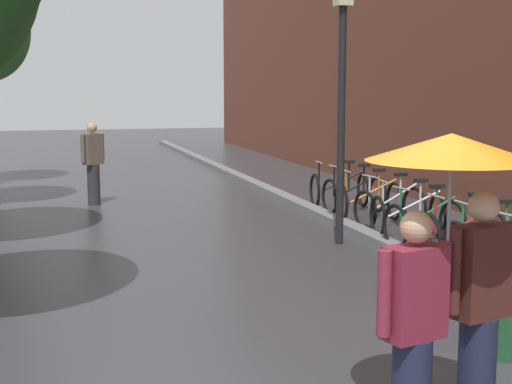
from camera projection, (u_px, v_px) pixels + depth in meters
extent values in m
cube|color=slate|center=(295.00, 202.00, 15.26)|extent=(0.30, 36.00, 0.12)
torus|color=black|center=(500.00, 264.00, 8.67)|extent=(0.12, 0.70, 0.70)
cylinder|color=slate|center=(507.00, 239.00, 8.66)|extent=(0.04, 0.04, 0.58)
cylinder|color=#9E9EA3|center=(508.00, 215.00, 8.62)|extent=(0.06, 0.46, 0.03)
torus|color=black|center=(456.00, 247.00, 9.57)|extent=(0.10, 0.70, 0.70)
cylinder|color=#1E7A38|center=(499.00, 230.00, 9.68)|extent=(0.88, 0.08, 0.43)
cylinder|color=#1E7A38|center=(506.00, 224.00, 9.69)|extent=(0.04, 0.04, 0.55)
cube|color=black|center=(507.00, 201.00, 9.65)|extent=(0.23, 0.11, 0.06)
cylinder|color=#1E7A38|center=(462.00, 225.00, 9.55)|extent=(0.04, 0.04, 0.58)
cylinder|color=#9E9EA3|center=(463.00, 203.00, 9.51)|extent=(0.05, 0.46, 0.03)
torus|color=black|center=(429.00, 237.00, 10.19)|extent=(0.08, 0.70, 0.70)
torus|color=black|center=(494.00, 234.00, 10.44)|extent=(0.08, 0.70, 0.70)
cylinder|color=red|center=(469.00, 221.00, 10.31)|extent=(0.88, 0.06, 0.43)
cylinder|color=red|center=(476.00, 216.00, 10.33)|extent=(0.04, 0.04, 0.55)
cube|color=black|center=(477.00, 194.00, 10.29)|extent=(0.22, 0.11, 0.06)
cylinder|color=red|center=(435.00, 217.00, 10.17)|extent=(0.04, 0.04, 0.58)
cylinder|color=#9E9EA3|center=(436.00, 196.00, 10.13)|extent=(0.04, 0.46, 0.03)
torus|color=black|center=(395.00, 227.00, 10.97)|extent=(0.12, 0.70, 0.70)
torus|color=black|center=(453.00, 223.00, 11.33)|extent=(0.12, 0.70, 0.70)
cylinder|color=#1E7A38|center=(431.00, 211.00, 11.16)|extent=(0.88, 0.11, 0.43)
cylinder|color=#1E7A38|center=(436.00, 206.00, 11.18)|extent=(0.04, 0.04, 0.55)
cube|color=black|center=(437.00, 186.00, 11.14)|extent=(0.23, 0.12, 0.06)
cylinder|color=#1E7A38|center=(401.00, 207.00, 10.96)|extent=(0.04, 0.04, 0.58)
cylinder|color=#9E9EA3|center=(401.00, 188.00, 10.92)|extent=(0.06, 0.46, 0.03)
torus|color=black|center=(378.00, 217.00, 11.81)|extent=(0.14, 0.70, 0.70)
torus|color=black|center=(438.00, 215.00, 11.97)|extent=(0.14, 0.70, 0.70)
cylinder|color=silver|center=(414.00, 204.00, 11.88)|extent=(0.88, 0.14, 0.43)
cylinder|color=silver|center=(420.00, 199.00, 11.89)|extent=(0.04, 0.04, 0.55)
cube|color=black|center=(421.00, 180.00, 11.84)|extent=(0.23, 0.13, 0.06)
cylinder|color=silver|center=(383.00, 199.00, 11.78)|extent=(0.04, 0.04, 0.58)
cylinder|color=#9E9EA3|center=(383.00, 181.00, 11.74)|extent=(0.08, 0.46, 0.03)
torus|color=black|center=(365.00, 210.00, 12.45)|extent=(0.16, 0.70, 0.70)
torus|color=black|center=(414.00, 206.00, 12.87)|extent=(0.16, 0.70, 0.70)
cylinder|color=silver|center=(395.00, 197.00, 12.67)|extent=(0.88, 0.16, 0.43)
cylinder|color=silver|center=(400.00, 192.00, 12.70)|extent=(0.04, 0.04, 0.55)
cube|color=black|center=(401.00, 175.00, 12.66)|extent=(0.23, 0.13, 0.06)
cylinder|color=silver|center=(369.00, 193.00, 12.45)|extent=(0.04, 0.04, 0.58)
cylinder|color=#9E9EA3|center=(370.00, 176.00, 12.41)|extent=(0.09, 0.46, 0.03)
torus|color=black|center=(341.00, 203.00, 13.28)|extent=(0.11, 0.70, 0.70)
torus|color=black|center=(394.00, 201.00, 13.48)|extent=(0.11, 0.70, 0.70)
cylinder|color=orange|center=(373.00, 191.00, 13.37)|extent=(0.88, 0.10, 0.43)
cylinder|color=orange|center=(379.00, 187.00, 13.38)|extent=(0.04, 0.04, 0.55)
cube|color=black|center=(379.00, 170.00, 13.34)|extent=(0.23, 0.12, 0.06)
cylinder|color=orange|center=(346.00, 187.00, 13.26)|extent=(0.04, 0.04, 0.58)
cylinder|color=#9E9EA3|center=(346.00, 171.00, 13.21)|extent=(0.06, 0.46, 0.03)
torus|color=black|center=(330.00, 197.00, 14.03)|extent=(0.10, 0.70, 0.70)
torus|color=black|center=(377.00, 194.00, 14.36)|extent=(0.10, 0.70, 0.70)
cylinder|color=black|center=(359.00, 185.00, 14.20)|extent=(0.88, 0.08, 0.43)
cylinder|color=black|center=(364.00, 181.00, 14.22)|extent=(0.04, 0.04, 0.55)
cube|color=black|center=(364.00, 165.00, 14.18)|extent=(0.23, 0.11, 0.06)
cylinder|color=black|center=(334.00, 181.00, 14.01)|extent=(0.04, 0.04, 0.58)
cylinder|color=#9E9EA3|center=(334.00, 166.00, 13.97)|extent=(0.05, 0.46, 0.03)
torus|color=black|center=(315.00, 191.00, 14.84)|extent=(0.13, 0.70, 0.70)
torus|color=black|center=(363.00, 190.00, 15.02)|extent=(0.13, 0.70, 0.70)
cylinder|color=black|center=(344.00, 180.00, 14.92)|extent=(0.88, 0.13, 0.43)
cylinder|color=black|center=(349.00, 177.00, 14.93)|extent=(0.04, 0.04, 0.55)
cube|color=black|center=(349.00, 162.00, 14.89)|extent=(0.23, 0.12, 0.06)
cylinder|color=black|center=(319.00, 176.00, 14.82)|extent=(0.04, 0.04, 0.58)
cylinder|color=#9E9EA3|center=(319.00, 162.00, 14.78)|extent=(0.08, 0.46, 0.03)
cube|color=maroon|center=(414.00, 292.00, 4.68)|extent=(0.44, 0.31, 0.61)
sphere|color=tan|center=(416.00, 227.00, 4.62)|extent=(0.21, 0.21, 0.21)
cylinder|color=maroon|center=(384.00, 293.00, 4.56)|extent=(0.09, 0.09, 0.55)
cylinder|color=maroon|center=(443.00, 283.00, 4.81)|extent=(0.09, 0.09, 0.55)
cylinder|color=#1E233D|center=(476.00, 376.00, 5.08)|extent=(0.26, 0.26, 0.85)
cube|color=#4C231E|center=(481.00, 271.00, 4.97)|extent=(0.44, 0.31, 0.64)
sphere|color=beige|center=(484.00, 207.00, 4.91)|extent=(0.21, 0.21, 0.21)
cylinder|color=#4C231E|center=(454.00, 271.00, 4.84)|extent=(0.09, 0.09, 0.58)
cylinder|color=#4C231E|center=(507.00, 262.00, 5.09)|extent=(0.09, 0.09, 0.58)
cylinder|color=#9E9EA3|center=(448.00, 246.00, 4.81)|extent=(0.02, 0.02, 1.16)
cone|color=orange|center=(451.00, 147.00, 4.72)|extent=(1.12, 1.12, 0.18)
cylinder|color=black|center=(341.00, 128.00, 11.20)|extent=(0.12, 0.12, 3.63)
cylinder|color=#1E4C28|center=(506.00, 310.00, 6.62)|extent=(0.44, 0.44, 0.85)
cylinder|color=#2D2D33|center=(94.00, 185.00, 15.23)|extent=(0.26, 0.26, 0.85)
cube|color=#665B4C|center=(93.00, 149.00, 15.13)|extent=(0.45, 0.41, 0.63)
sphere|color=tan|center=(92.00, 128.00, 15.06)|extent=(0.21, 0.21, 0.21)
cylinder|color=#665B4C|center=(102.00, 147.00, 15.31)|extent=(0.09, 0.09, 0.57)
cylinder|color=#665B4C|center=(83.00, 148.00, 14.93)|extent=(0.09, 0.09, 0.57)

